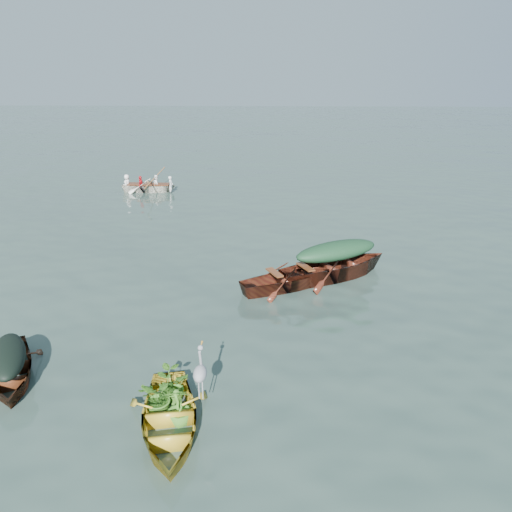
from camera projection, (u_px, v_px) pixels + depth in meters
The scene contains 13 objects.
ground at pixel (251, 313), 12.23m from camera, with size 140.00×140.00×0.00m, color #33473F.
yellow_dinghy at pixel (169, 432), 8.23m from camera, with size 1.39×3.21×0.87m, color #B28E22.
dark_covered_boat at pixel (12, 379), 9.64m from camera, with size 1.16×3.13×0.74m, color #562814.
green_tarp_boat at pixel (335, 278), 14.27m from camera, with size 1.48×4.76×1.14m, color #501D12.
open_wooden_boat at pixel (290, 288), 13.63m from camera, with size 1.23×3.95×0.89m, color #522614.
rowed_boat at pixel (149, 192), 24.13m from camera, with size 1.08×3.60×0.82m, color white.
dark_tarp_cover at pixel (7, 353), 9.44m from camera, with size 0.64×1.72×0.40m, color black.
green_tarp_cover at pixel (336, 251), 13.98m from camera, with size 0.81×2.62×0.52m, color #193D25.
thwart_benches at pixel (290, 272), 13.46m from camera, with size 0.74×1.97×0.04m, color #572B14, non-canonical shape.
heron at pixel (200, 382), 8.04m from camera, with size 0.28×0.40×0.92m, color #92959A, non-canonical shape.
dinghy_weeds at pixel (168, 375), 8.48m from camera, with size 0.70×0.90×0.60m, color #326C1C.
rowers at pixel (148, 176), 23.85m from camera, with size 0.97×2.52×0.76m, color silver.
oars at pixel (149, 183), 23.97m from camera, with size 2.60×0.60×0.06m, color #8E5E36, non-canonical shape.
Camera 1 is at (0.53, -10.93, 5.64)m, focal length 35.00 mm.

